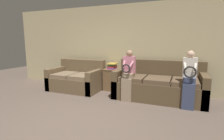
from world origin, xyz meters
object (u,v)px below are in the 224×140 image
object	(u,v)px
couch_main	(158,85)
couch_side	(77,79)
side_shelf	(112,79)
child_left_seated	(128,73)
book_stack	(112,66)
child_right_seated	(189,77)

from	to	relation	value
couch_main	couch_side	distance (m)	2.44
couch_side	side_shelf	distance (m)	1.09
child_left_seated	book_stack	size ratio (longest dim) A/B	3.80
child_right_seated	side_shelf	xyz separation A→B (m)	(-2.10, 0.73, -0.36)
child_left_seated	child_right_seated	bearing A→B (deg)	-0.05
child_left_seated	child_right_seated	distance (m)	1.38
child_left_seated	child_right_seated	xyz separation A→B (m)	(1.38, -0.00, 0.01)
couch_main	child_right_seated	distance (m)	0.88
couch_main	book_stack	xyz separation A→B (m)	(-1.41, 0.31, 0.39)
couch_main	child_left_seated	xyz separation A→B (m)	(-0.69, -0.42, 0.34)
side_shelf	couch_side	bearing A→B (deg)	-160.80
book_stack	child_right_seated	bearing A→B (deg)	-19.15
child_right_seated	book_stack	size ratio (longest dim) A/B	3.85
book_stack	couch_main	bearing A→B (deg)	-12.49
side_shelf	child_right_seated	bearing A→B (deg)	-19.17
child_right_seated	book_stack	xyz separation A→B (m)	(-2.10, 0.73, 0.04)
child_right_seated	book_stack	distance (m)	2.23
couch_main	book_stack	bearing A→B (deg)	167.51
couch_side	couch_main	bearing A→B (deg)	1.11
book_stack	couch_side	bearing A→B (deg)	-160.76
couch_side	side_shelf	world-z (taller)	couch_side
child_right_seated	side_shelf	size ratio (longest dim) A/B	1.96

